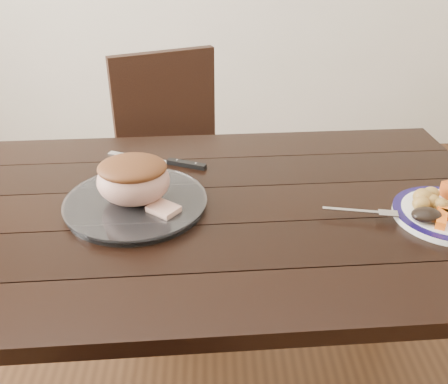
{
  "coord_description": "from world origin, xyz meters",
  "views": [
    {
      "loc": [
        0.05,
        -1.08,
        1.41
      ],
      "look_at": [
        0.08,
        -0.02,
        0.8
      ],
      "focal_mm": 40.0,
      "sensor_mm": 36.0,
      "label": 1
    }
  ],
  "objects_px": {
    "roast_joint": "(134,181)",
    "carving_knife": "(174,162)",
    "dinner_plate": "(446,215)",
    "dining_table": "(193,236)",
    "serving_platter": "(136,204)",
    "fork": "(366,212)",
    "chair_far": "(176,159)"
  },
  "relations": [
    {
      "from": "roast_joint",
      "to": "carving_knife",
      "type": "height_order",
      "value": "roast_joint"
    },
    {
      "from": "dinner_plate",
      "to": "dining_table",
      "type": "bearing_deg",
      "value": 173.28
    },
    {
      "from": "dinner_plate",
      "to": "roast_joint",
      "type": "distance_m",
      "value": 0.77
    },
    {
      "from": "serving_platter",
      "to": "carving_knife",
      "type": "distance_m",
      "value": 0.25
    },
    {
      "from": "serving_platter",
      "to": "fork",
      "type": "relative_size",
      "value": 1.96
    },
    {
      "from": "dining_table",
      "to": "dinner_plate",
      "type": "height_order",
      "value": "dinner_plate"
    },
    {
      "from": "dining_table",
      "to": "dinner_plate",
      "type": "xyz_separation_m",
      "value": [
        0.62,
        -0.07,
        0.1
      ]
    },
    {
      "from": "chair_far",
      "to": "carving_knife",
      "type": "relative_size",
      "value": 3.06
    },
    {
      "from": "carving_knife",
      "to": "dinner_plate",
      "type": "bearing_deg",
      "value": -2.35
    },
    {
      "from": "chair_far",
      "to": "roast_joint",
      "type": "distance_m",
      "value": 0.8
    },
    {
      "from": "fork",
      "to": "carving_knife",
      "type": "xyz_separation_m",
      "value": [
        -0.48,
        0.31,
        -0.01
      ]
    },
    {
      "from": "dining_table",
      "to": "dinner_plate",
      "type": "distance_m",
      "value": 0.63
    },
    {
      "from": "chair_far",
      "to": "roast_joint",
      "type": "xyz_separation_m",
      "value": [
        -0.05,
        -0.73,
        0.3
      ]
    },
    {
      "from": "dinner_plate",
      "to": "chair_far",
      "type": "bearing_deg",
      "value": 131.57
    },
    {
      "from": "chair_far",
      "to": "dinner_plate",
      "type": "distance_m",
      "value": 1.1
    },
    {
      "from": "serving_platter",
      "to": "roast_joint",
      "type": "bearing_deg",
      "value": -90.0
    },
    {
      "from": "dinner_plate",
      "to": "fork",
      "type": "xyz_separation_m",
      "value": [
        -0.2,
        -0.0,
        0.01
      ]
    },
    {
      "from": "chair_far",
      "to": "roast_joint",
      "type": "relative_size",
      "value": 5.18
    },
    {
      "from": "fork",
      "to": "carving_knife",
      "type": "bearing_deg",
      "value": 157.62
    },
    {
      "from": "dinner_plate",
      "to": "serving_platter",
      "type": "bearing_deg",
      "value": 174.71
    },
    {
      "from": "chair_far",
      "to": "fork",
      "type": "height_order",
      "value": "chair_far"
    },
    {
      "from": "fork",
      "to": "chair_far",
      "type": "bearing_deg",
      "value": 133.01
    },
    {
      "from": "dining_table",
      "to": "serving_platter",
      "type": "bearing_deg",
      "value": -178.99
    },
    {
      "from": "roast_joint",
      "to": "dining_table",
      "type": "bearing_deg",
      "value": 1.01
    },
    {
      "from": "dining_table",
      "to": "carving_knife",
      "type": "distance_m",
      "value": 0.26
    },
    {
      "from": "roast_joint",
      "to": "carving_knife",
      "type": "xyz_separation_m",
      "value": [
        0.08,
        0.24,
        -0.07
      ]
    },
    {
      "from": "chair_far",
      "to": "fork",
      "type": "bearing_deg",
      "value": 100.64
    },
    {
      "from": "dining_table",
      "to": "chair_far",
      "type": "height_order",
      "value": "chair_far"
    },
    {
      "from": "roast_joint",
      "to": "serving_platter",
      "type": "bearing_deg",
      "value": 90.0
    },
    {
      "from": "chair_far",
      "to": "serving_platter",
      "type": "distance_m",
      "value": 0.77
    },
    {
      "from": "chair_far",
      "to": "fork",
      "type": "xyz_separation_m",
      "value": [
        0.51,
        -0.81,
        0.25
      ]
    },
    {
      "from": "roast_joint",
      "to": "dinner_plate",
      "type": "bearing_deg",
      "value": -5.29
    }
  ]
}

